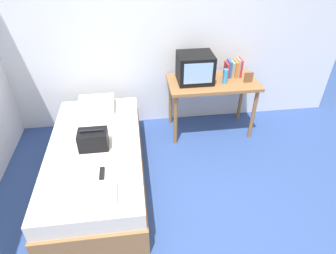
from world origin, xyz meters
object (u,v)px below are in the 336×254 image
bed (97,164)px  tv (195,68)px  desk (212,88)px  pillow (96,105)px  picture_frame (249,77)px  handbag (93,140)px  book_row (233,68)px  folded_towel (101,194)px  remote_dark (102,173)px  magazine (77,169)px  water_bottle (225,76)px

bed → tv: size_ratio=4.55×
desk → pillow: 1.51m
picture_frame → pillow: size_ratio=0.31×
desk → handbag: size_ratio=3.87×
picture_frame → pillow: picture_frame is taller
book_row → folded_towel: size_ratio=0.84×
picture_frame → remote_dark: picture_frame is taller
desk → handbag: bearing=-150.1°
handbag → remote_dark: bearing=-76.7°
remote_dark → folded_towel: folded_towel is taller
tv → book_row: (0.53, 0.08, -0.07)m
desk → book_row: 0.38m
folded_towel → pillow: bearing=95.1°
desk → book_row: (0.29, 0.12, 0.21)m
bed → picture_frame: picture_frame is taller
bed → desk: (1.49, 0.82, 0.41)m
book_row → handbag: size_ratio=0.78×
desk → folded_towel: bearing=-131.8°
bed → folded_towel: 0.78m
bed → pillow: pillow is taller
bed → remote_dark: remote_dark is taller
tv → bed: bearing=-145.5°
magazine → tv: bearing=41.2°
bed → book_row: size_ratio=8.52×
book_row → magazine: book_row is taller
water_bottle → tv: bearing=163.2°
tv → folded_towel: (-1.13, -1.57, -0.40)m
pillow → tv: bearing=5.3°
water_bottle → pillow: size_ratio=0.43×
tv → water_bottle: bearing=-16.8°
book_row → remote_dark: book_row is taller
picture_frame → handbag: size_ratio=0.45×
water_bottle → handbag: size_ratio=0.63×
desk → tv: size_ratio=2.64×
bed → handbag: (0.01, -0.03, 0.36)m
water_bottle → pillow: water_bottle is taller
bed → water_bottle: bearing=24.7°
handbag → remote_dark: (0.10, -0.41, -0.09)m
folded_towel → desk: bearing=48.2°
handbag → magazine: bearing=-114.0°
magazine → folded_towel: bearing=-55.4°
desk → book_row: size_ratio=4.94×
water_bottle → folded_towel: size_ratio=0.67×
bed → pillow: (-0.01, 0.74, 0.33)m
desk → remote_dark: 1.88m
bed → remote_dark: (0.11, -0.45, 0.27)m
magazine → desk: bearing=35.9°
picture_frame → handbag: (-1.91, -0.76, -0.22)m
picture_frame → pillow: bearing=179.7°
tv → pillow: tv is taller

